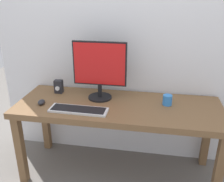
{
  "coord_description": "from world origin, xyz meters",
  "views": [
    {
      "loc": [
        0.28,
        -1.89,
        1.62
      ],
      "look_at": [
        -0.05,
        0.0,
        0.82
      ],
      "focal_mm": 40.24,
      "sensor_mm": 36.0,
      "label": 1
    }
  ],
  "objects_px": {
    "monitor": "(100,68)",
    "desk": "(118,113)",
    "mouse": "(41,102)",
    "audio_controller": "(59,87)",
    "keyboard_primary": "(78,110)",
    "coffee_mug": "(167,100)"
  },
  "relations": [
    {
      "from": "monitor",
      "to": "desk",
      "type": "bearing_deg",
      "value": -32.1
    },
    {
      "from": "mouse",
      "to": "audio_controller",
      "type": "relative_size",
      "value": 0.74
    },
    {
      "from": "keyboard_primary",
      "to": "coffee_mug",
      "type": "bearing_deg",
      "value": 18.88
    },
    {
      "from": "audio_controller",
      "to": "coffee_mug",
      "type": "height_order",
      "value": "audio_controller"
    },
    {
      "from": "monitor",
      "to": "audio_controller",
      "type": "relative_size",
      "value": 4.13
    },
    {
      "from": "monitor",
      "to": "audio_controller",
      "type": "bearing_deg",
      "value": 173.38
    },
    {
      "from": "monitor",
      "to": "coffee_mug",
      "type": "bearing_deg",
      "value": -4.44
    },
    {
      "from": "monitor",
      "to": "coffee_mug",
      "type": "height_order",
      "value": "monitor"
    },
    {
      "from": "mouse",
      "to": "coffee_mug",
      "type": "distance_m",
      "value": 1.06
    },
    {
      "from": "desk",
      "to": "mouse",
      "type": "height_order",
      "value": "mouse"
    },
    {
      "from": "desk",
      "to": "audio_controller",
      "type": "bearing_deg",
      "value": 164.65
    },
    {
      "from": "keyboard_primary",
      "to": "coffee_mug",
      "type": "xyz_separation_m",
      "value": [
        0.7,
        0.24,
        0.03
      ]
    },
    {
      "from": "desk",
      "to": "keyboard_primary",
      "type": "distance_m",
      "value": 0.35
    },
    {
      "from": "desk",
      "to": "coffee_mug",
      "type": "distance_m",
      "value": 0.43
    },
    {
      "from": "audio_controller",
      "to": "coffee_mug",
      "type": "bearing_deg",
      "value": -5.33
    },
    {
      "from": "keyboard_primary",
      "to": "audio_controller",
      "type": "relative_size",
      "value": 3.86
    },
    {
      "from": "mouse",
      "to": "audio_controller",
      "type": "bearing_deg",
      "value": 68.59
    },
    {
      "from": "keyboard_primary",
      "to": "mouse",
      "type": "bearing_deg",
      "value": 168.78
    },
    {
      "from": "mouse",
      "to": "desk",
      "type": "bearing_deg",
      "value": -0.38
    },
    {
      "from": "desk",
      "to": "mouse",
      "type": "xyz_separation_m",
      "value": [
        -0.64,
        -0.1,
        0.1
      ]
    },
    {
      "from": "keyboard_primary",
      "to": "audio_controller",
      "type": "xyz_separation_m",
      "value": [
        -0.29,
        0.33,
        0.05
      ]
    },
    {
      "from": "desk",
      "to": "coffee_mug",
      "type": "xyz_separation_m",
      "value": [
        0.4,
        0.07,
        0.12
      ]
    }
  ]
}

